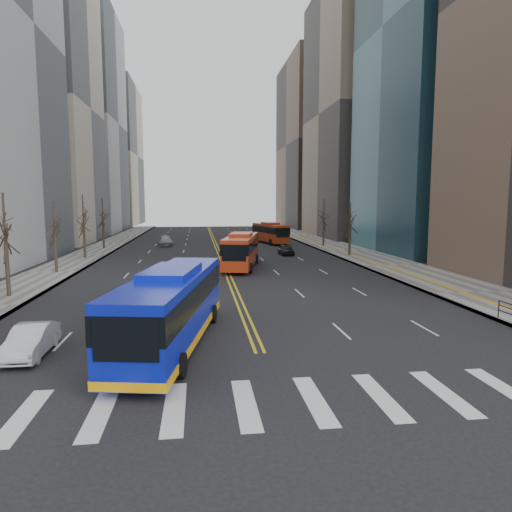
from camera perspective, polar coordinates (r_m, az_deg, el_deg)
The scene contains 14 objects.
ground at distance 16.26m, azimuth 3.06°, elevation -17.75°, with size 220.00×220.00×0.00m, color black.
sidewalk_right at distance 63.23m, azimuth 11.42°, elevation 0.63°, with size 7.00×130.00×0.15m, color slate.
sidewalk_left at distance 61.49m, azimuth -20.18°, elevation 0.17°, with size 5.00×130.00×0.15m, color slate.
crosswalk at distance 16.26m, azimuth 3.06°, elevation -17.73°, with size 26.70×4.00×0.01m.
centerline at distance 69.92m, azimuth -5.01°, elevation 1.27°, with size 0.55×100.00×0.01m.
office_towers at distance 84.85m, azimuth -5.48°, elevation 18.48°, with size 83.00×134.00×58.00m.
street_trees at distance 49.34m, azimuth -12.50°, elevation 4.48°, with size 35.20×47.20×7.60m.
blue_bus at distance 21.90m, azimuth -10.47°, elevation -6.02°, with size 4.99×12.99×3.68m.
red_bus_near at distance 46.59m, azimuth -1.87°, elevation 0.96°, with size 4.90×11.61×3.58m.
red_bus_far at distance 73.99m, azimuth 1.77°, elevation 3.07°, with size 4.66×10.98×3.41m.
car_white at distance 22.66m, azimuth -26.33°, elevation -9.47°, with size 1.43×4.10×1.35m, color silver.
car_dark_mid at distance 58.00m, azimuth 3.75°, elevation 0.79°, with size 1.57×3.89×1.33m, color black.
car_silver at distance 71.33m, azimuth -11.24°, elevation 1.85°, with size 2.02×4.97×1.44m, color gray.
car_dark_far at distance 80.06m, azimuth 2.24°, elevation 2.41°, with size 1.93×4.19×1.16m, color black.
Camera 1 is at (-2.68, -14.54, 6.76)m, focal length 32.00 mm.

